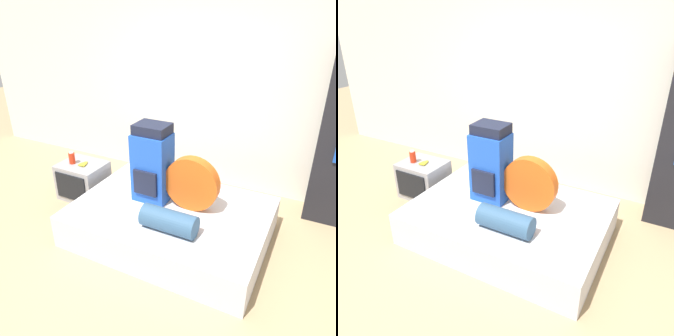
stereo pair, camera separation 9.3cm
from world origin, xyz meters
The scene contains 9 objects.
ground_plane centered at (0.00, 0.00, 0.00)m, with size 16.00×16.00×0.00m, color tan.
wall_back centered at (0.00, 2.06, 1.30)m, with size 8.00×0.05×2.60m.
bed centered at (0.11, 0.65, 0.18)m, with size 2.00×1.43×0.36m.
backpack centered at (-0.15, 0.73, 0.77)m, with size 0.38×0.33×0.84m.
tent_bag centered at (0.30, 0.74, 0.65)m, with size 0.57×0.12×0.57m.
sleeping_roll centered at (0.27, 0.28, 0.47)m, with size 0.54×0.22×0.22m.
television centered at (-1.27, 0.88, 0.24)m, with size 0.56×0.48×0.47m.
canister centered at (-1.38, 0.84, 0.55)m, with size 0.08×0.08×0.16m.
banana_bunch centered at (-1.22, 0.87, 0.49)m, with size 0.11×0.15×0.03m.
Camera 2 is at (1.48, -1.91, 2.24)m, focal length 35.00 mm.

